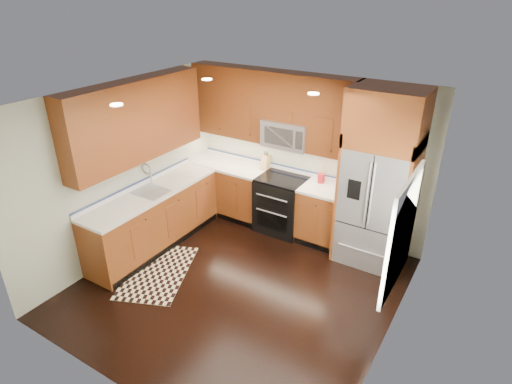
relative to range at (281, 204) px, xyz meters
The scene contains 16 objects.
ground 1.75m from the range, 81.47° to the right, with size 4.00×4.00×0.00m, color black.
wall_back 0.93m from the range, 53.04° to the left, with size 4.00×0.02×2.60m, color beige.
wall_left 2.56m from the range, 136.38° to the right, with size 0.02×4.00×2.60m, color beige.
wall_right 2.92m from the range, 36.55° to the right, with size 0.02×4.00×2.60m, color beige.
window 2.83m from the range, 33.39° to the right, with size 0.04×1.10×1.30m.
base_cabinets 1.25m from the range, 141.90° to the right, with size 2.85×3.00×0.90m.
countertop 1.16m from the range, 142.09° to the right, with size 2.86×3.01×0.04m.
upper_cabinets 1.89m from the range, 147.22° to the right, with size 2.85×3.00×1.15m.
range is the anchor object (origin of this frame).
microwave 1.20m from the range, 90.19° to the left, with size 0.76×0.40×0.42m.
refrigerator 1.76m from the range, ahead, with size 0.98×0.75×2.60m.
sink_faucet 2.13m from the range, 135.87° to the right, with size 0.54×0.44×0.37m.
rug 2.26m from the range, 114.65° to the right, with size 0.82×1.37×0.01m, color black.
knife_block 0.77m from the range, 152.55° to the left, with size 0.11×0.15×0.30m.
utensil_crock 0.85m from the range, 17.65° to the left, with size 0.13×0.13×0.31m.
cutting_board 1.14m from the range, 14.22° to the left, with size 0.26×0.26×0.02m, color brown.
Camera 1 is at (2.70, -3.89, 3.78)m, focal length 30.00 mm.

